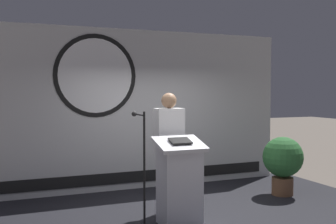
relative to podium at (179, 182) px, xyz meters
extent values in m
cube|color=silver|center=(0.25, 2.15, 0.87)|extent=(5.48, 0.10, 2.86)
cylinder|color=black|center=(-0.65, 2.10, 1.47)|extent=(1.43, 0.02, 1.43)
cylinder|color=white|center=(-0.65, 2.09, 1.47)|extent=(1.28, 0.02, 1.28)
cube|color=black|center=(0.25, 2.09, -0.34)|extent=(4.93, 0.02, 0.20)
cube|color=silver|center=(0.00, 0.00, -0.04)|extent=(0.52, 0.40, 1.04)
cube|color=silver|center=(0.00, 0.00, 0.51)|extent=(0.64, 0.50, 0.18)
cube|color=black|center=(0.00, -0.02, 0.55)|extent=(0.28, 0.20, 0.08)
cylinder|color=black|center=(0.05, 0.48, -0.13)|extent=(0.26, 0.26, 0.87)
cube|color=white|center=(0.05, 0.48, 0.63)|extent=(0.40, 0.24, 0.66)
sphere|color=#997051|center=(0.05, 0.48, 1.07)|extent=(0.22, 0.22, 0.22)
cylinder|color=black|center=(-0.54, -0.15, 0.20)|extent=(0.03, 0.03, 1.52)
cylinder|color=black|center=(-0.54, 0.05, 0.91)|extent=(0.02, 0.40, 0.02)
sphere|color=#262626|center=(-0.54, 0.25, 0.91)|extent=(0.07, 0.07, 0.07)
cylinder|color=brown|center=(2.25, 0.73, -0.41)|extent=(0.36, 0.36, 0.30)
sphere|color=#2D6B33|center=(2.25, 0.73, 0.09)|extent=(0.68, 0.68, 0.68)
camera|label=1|loc=(-2.19, -4.92, 1.22)|focal=44.00mm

